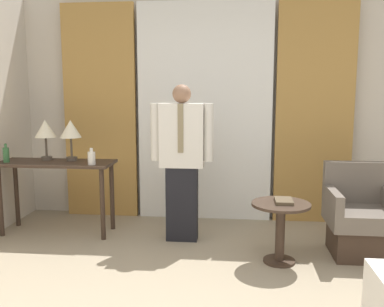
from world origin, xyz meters
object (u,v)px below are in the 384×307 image
(person, at_px, (182,158))
(side_table, at_px, (280,222))
(bottle_near_edge, at_px, (6,155))
(table_lamp_left, at_px, (45,130))
(armchair, at_px, (360,221))
(book, at_px, (284,201))
(table_lamp_right, at_px, (71,131))
(desk, at_px, (56,174))
(bottle_by_lamp, at_px, (92,158))

(person, distance_m, side_table, 1.20)
(side_table, bearing_deg, bottle_near_edge, 170.11)
(table_lamp_left, bearing_deg, person, -6.75)
(bottle_near_edge, bearing_deg, person, 0.10)
(side_table, bearing_deg, table_lamp_left, 164.68)
(armchair, relative_size, side_table, 1.55)
(armchair, xyz_separation_m, book, (-0.75, -0.26, 0.24))
(table_lamp_right, relative_size, bottle_near_edge, 2.21)
(bottle_near_edge, bearing_deg, side_table, -9.89)
(desk, distance_m, table_lamp_left, 0.50)
(table_lamp_left, relative_size, side_table, 0.80)
(desk, bearing_deg, bottle_near_edge, -170.50)
(desk, xyz_separation_m, bottle_by_lamp, (0.45, -0.13, 0.21))
(table_lamp_right, height_order, person, person)
(bottle_near_edge, bearing_deg, table_lamp_left, 26.74)
(bottle_by_lamp, height_order, person, person)
(desk, xyz_separation_m, person, (1.39, -0.08, 0.22))
(armchair, bearing_deg, desk, 174.41)
(desk, relative_size, person, 0.77)
(bottle_near_edge, distance_m, book, 2.95)
(table_lamp_left, distance_m, bottle_by_lamp, 0.69)
(person, bearing_deg, bottle_near_edge, -179.90)
(table_lamp_right, bearing_deg, person, -8.29)
(person, bearing_deg, bottle_by_lamp, -177.24)
(table_lamp_left, xyz_separation_m, bottle_by_lamp, (0.59, -0.23, -0.26))
(table_lamp_left, bearing_deg, bottle_by_lamp, -20.97)
(armchair, bearing_deg, table_lamp_left, 172.94)
(bottle_by_lamp, bearing_deg, person, 2.76)
(side_table, bearing_deg, armchair, 19.79)
(desk, relative_size, side_table, 2.23)
(desk, relative_size, bottle_by_lamp, 7.20)
(side_table, bearing_deg, book, 37.75)
(desk, height_order, bottle_by_lamp, bottle_by_lamp)
(bottle_by_lamp, distance_m, book, 2.00)
(side_table, height_order, book, book)
(bottle_near_edge, height_order, armchair, bottle_near_edge)
(table_lamp_right, xyz_separation_m, book, (2.24, -0.67, -0.55))
(table_lamp_left, height_order, table_lamp_right, same)
(bottle_by_lamp, xyz_separation_m, book, (1.93, -0.44, -0.29))
(table_lamp_left, distance_m, bottle_near_edge, 0.48)
(bottle_near_edge, bearing_deg, desk, 9.50)
(table_lamp_right, relative_size, book, 1.93)
(bottle_by_lamp, bearing_deg, table_lamp_left, 159.03)
(table_lamp_left, xyz_separation_m, book, (2.52, -0.67, -0.55))
(desk, relative_size, table_lamp_left, 2.80)
(table_lamp_right, bearing_deg, book, -16.56)
(person, relative_size, book, 7.02)
(bottle_by_lamp, height_order, armchair, bottle_by_lamp)
(table_lamp_left, height_order, bottle_near_edge, table_lamp_left)
(bottle_near_edge, height_order, book, bottle_near_edge)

